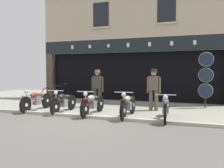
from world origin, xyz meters
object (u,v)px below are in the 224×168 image
at_px(motorcycle_left, 36,100).
at_px(advert_board_near, 93,69).
at_px(motorcycle_right, 166,107).
at_px(motorcycle_center, 93,103).
at_px(tyre_sign_pole, 206,76).
at_px(salesman_left, 97,86).
at_px(motorcycle_center_left, 64,102).
at_px(leaning_bicycle, 56,93).
at_px(shopkeeper_center, 154,87).
at_px(advert_board_far, 79,69).
at_px(motorcycle_center_right, 128,105).

distance_m(motorcycle_left, advert_board_near, 4.81).
relative_size(motorcycle_left, motorcycle_right, 1.04).
bearing_deg(advert_board_near, motorcycle_center, -65.61).
bearing_deg(tyre_sign_pole, salesman_left, -163.29).
distance_m(motorcycle_center_left, motorcycle_right, 3.90).
distance_m(motorcycle_center_left, tyre_sign_pole, 6.07).
distance_m(motorcycle_right, advert_board_near, 6.84).
distance_m(motorcycle_center_left, leaning_bicycle, 4.29).
bearing_deg(tyre_sign_pole, motorcycle_center, -140.54).
xyz_separation_m(tyre_sign_pole, advert_board_near, (-5.99, 1.51, 0.33)).
xyz_separation_m(shopkeeper_center, advert_board_far, (-4.97, 2.95, 0.78)).
bearing_deg(advert_board_near, motorcycle_right, -44.98).
height_order(motorcycle_center, leaning_bicycle, leaning_bicycle).
bearing_deg(leaning_bicycle, motorcycle_center_left, 26.44).
distance_m(motorcycle_center_left, advert_board_near, 4.86).
xyz_separation_m(advert_board_near, advert_board_far, (-0.95, 0.00, -0.00)).
relative_size(advert_board_far, leaning_bicycle, 0.56).
bearing_deg(motorcycle_left, motorcycle_right, 175.34).
height_order(salesman_left, tyre_sign_pole, tyre_sign_pole).
relative_size(motorcycle_center_right, tyre_sign_pole, 0.85).
distance_m(motorcycle_left, motorcycle_right, 5.15).
bearing_deg(advert_board_near, leaning_bicycle, -145.59).
height_order(salesman_left, shopkeeper_center, shopkeeper_center).
height_order(motorcycle_left, motorcycle_center_right, motorcycle_center_right).
bearing_deg(motorcycle_center_left, motorcycle_center_right, 175.70).
height_order(motorcycle_center, salesman_left, salesman_left).
relative_size(motorcycle_center_left, motorcycle_center_right, 0.96).
relative_size(motorcycle_center_left, shopkeeper_center, 1.16).
bearing_deg(motorcycle_center, advert_board_near, -67.81).
bearing_deg(advert_board_near, motorcycle_center_right, -53.38).
bearing_deg(salesman_left, motorcycle_right, 149.83).
height_order(motorcycle_center_left, motorcycle_right, motorcycle_center_left).
xyz_separation_m(motorcycle_center, salesman_left, (-0.62, 1.83, 0.49)).
relative_size(motorcycle_left, motorcycle_center, 1.00).
xyz_separation_m(motorcycle_center, advert_board_near, (-2.12, 4.69, 1.30)).
height_order(motorcycle_center_right, advert_board_near, advert_board_near).
height_order(shopkeeper_center, advert_board_near, advert_board_near).
relative_size(shopkeeper_center, advert_board_far, 1.72).
relative_size(motorcycle_left, motorcycle_center_left, 1.07).
height_order(motorcycle_center_right, advert_board_far, advert_board_far).
bearing_deg(leaning_bicycle, motorcycle_center_right, 45.62).
bearing_deg(salesman_left, advert_board_far, -49.18).
xyz_separation_m(motorcycle_center_right, motorcycle_right, (1.30, -0.10, -0.02)).
xyz_separation_m(shopkeeper_center, advert_board_near, (-4.02, 2.95, 0.78)).
xyz_separation_m(shopkeeper_center, leaning_bicycle, (-5.75, 1.77, -0.57)).
bearing_deg(tyre_sign_pole, advert_board_near, 165.87).
bearing_deg(salesman_left, motorcycle_center_right, 137.47).
distance_m(motorcycle_center, advert_board_far, 5.75).
xyz_separation_m(motorcycle_center_right, advert_board_far, (-4.41, 4.65, 1.29)).
distance_m(motorcycle_center, motorcycle_right, 2.63).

